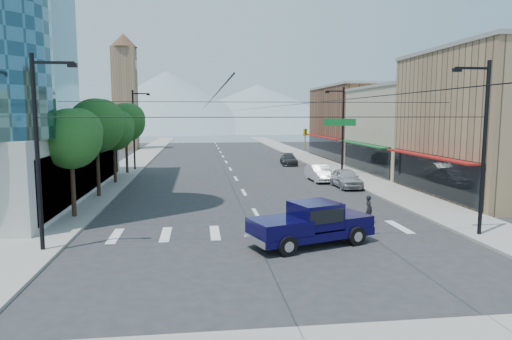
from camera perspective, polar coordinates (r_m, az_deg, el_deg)
The scene contains 21 objects.
ground at distance 23.62m, azimuth 1.86°, elevation -8.58°, with size 160.00×160.00×0.00m, color #28282B.
sidewalk_left at distance 63.34m, azimuth -14.76°, elevation 1.10°, with size 4.00×120.00×0.15m, color gray.
sidewalk_right at distance 64.69m, azimuth 6.82°, elevation 1.40°, with size 4.00×120.00×0.15m, color gray.
shop_near at distance 40.14m, azimuth 28.95°, elevation 4.93°, with size 12.00×14.00×11.00m, color #8C6B4C.
shop_mid at distance 52.14m, azimuth 19.80°, elevation 4.57°, with size 12.00×14.00×9.00m, color tan.
shop_far at distance 66.78m, azimuth 13.59°, elevation 5.66°, with size 12.00×18.00×10.00m, color brown.
clock_tower at distance 85.56m, azimuth -16.06°, elevation 9.62°, with size 4.80×4.80×20.40m.
mountain_left at distance 172.91m, azimuth -11.06°, elevation 8.42°, with size 80.00×80.00×22.00m, color gray.
mountain_right at distance 184.00m, azimuth 0.21°, elevation 7.84°, with size 90.00×90.00×18.00m, color gray.
tree_near at distance 29.56m, azimuth -21.87°, elevation 3.88°, with size 3.65×3.64×6.71m.
tree_midnear at distance 36.35m, azimuth -19.13°, elevation 5.44°, with size 4.09×4.09×7.52m.
tree_midfar at distance 43.24m, azimuth -17.19°, elevation 4.90°, with size 3.65×3.64×6.71m.
tree_far at distance 50.13m, azimuth -15.83°, elevation 5.89°, with size 4.09×4.09×7.52m.
signal_rig at distance 21.86m, azimuth 2.81°, elevation 2.54°, with size 21.80×0.20×9.00m.
lamp_pole_nw at distance 52.96m, azimuth -14.91°, elevation 5.26°, with size 2.00×0.25×9.00m.
lamp_pole_ne at distance 46.71m, azimuth 10.65°, elevation 5.17°, with size 2.00×0.25×9.00m.
pickup_truck at distance 22.43m, azimuth 6.85°, elevation -6.59°, with size 6.53×4.06×2.09m.
pedestrian at distance 27.41m, azimuth 13.92°, elevation -4.81°, with size 0.61×0.40×1.66m, color black.
parked_car_near at distance 40.30m, azimuth 11.17°, elevation -1.01°, with size 1.93×4.80×1.64m, color #ADADB2.
parked_car_mid at distance 43.67m, azimuth 7.91°, elevation -0.37°, with size 1.66×4.77×1.57m, color white.
parked_car_far at distance 57.43m, azimuth 4.11°, elevation 1.34°, with size 1.93×4.74×1.38m, color #2D2D2F.
Camera 1 is at (-3.58, -22.47, 6.35)m, focal length 32.00 mm.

